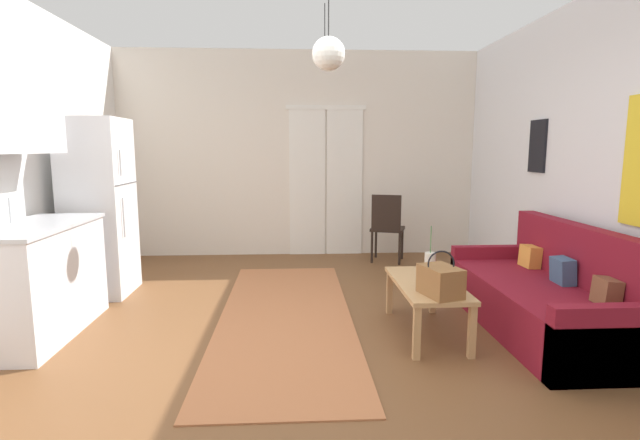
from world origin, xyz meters
The scene contains 12 objects.
ground_plane centered at (0.00, 0.00, -0.05)m, with size 5.53×7.48×0.10m, color brown.
wall_back centered at (0.01, 3.49, 1.40)m, with size 5.13×0.13×2.82m.
area_rug centered at (-0.16, 0.87, 0.01)m, with size 1.17×3.38×0.01m, color #B26B42.
couch centered at (2.01, 0.42, 0.27)m, with size 0.83×1.94×0.88m.
coffee_table centered at (0.99, 0.42, 0.37)m, with size 0.48×1.05×0.43m.
bamboo_vase centered at (1.03, 0.49, 0.54)m, with size 0.09×0.09×0.45m.
handbag centered at (0.99, 0.06, 0.54)m, with size 0.30×0.37×0.34m.
refrigerator centered at (-2.06, 1.69, 0.90)m, with size 0.59×0.65×1.80m.
kitchen_counter centered at (-2.15, 0.57, 0.78)m, with size 0.59×1.31×2.04m.
accent_chair centered at (1.15, 2.87, 0.50)m, with size 0.53×0.51×0.91m.
pendant_lamp_near centered at (0.16, -0.03, 2.11)m, with size 0.22×0.22×0.82m.
pendant_lamp_far centered at (0.22, 1.38, 2.35)m, with size 0.21×0.21×0.58m.
Camera 1 is at (-0.08, -3.25, 1.50)m, focal length 26.78 mm.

